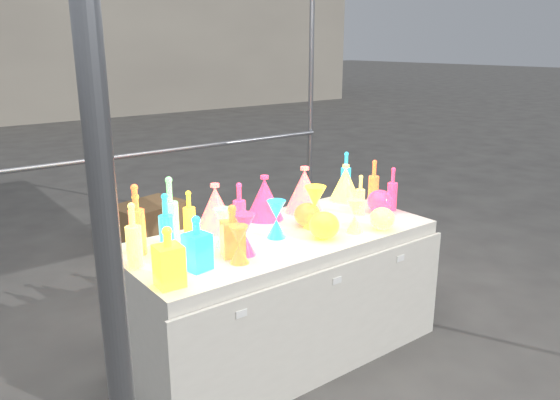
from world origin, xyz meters
TOP-DOWN VIEW (x-y plane):
  - ground at (0.00, 0.00)m, footprint 80.00×80.00m
  - display_table at (0.00, -0.01)m, footprint 1.84×0.83m
  - cardboard_box_closed at (0.10, 2.06)m, footprint 0.67×0.56m
  - cardboard_box_flat at (0.37, 2.56)m, footprint 0.71×0.56m
  - bottle_0 at (-0.75, 0.23)m, footprint 0.11×0.11m
  - bottle_1 at (-0.85, 0.35)m, footprint 0.09×0.09m
  - bottle_2 at (-0.77, 0.19)m, footprint 0.08×0.08m
  - bottle_3 at (-0.15, 0.18)m, footprint 0.08×0.08m
  - bottle_4 at (-0.85, 0.04)m, footprint 0.09×0.09m
  - bottle_5 at (-0.58, 0.19)m, footprint 0.09×0.09m
  - bottle_6 at (-0.43, 0.28)m, footprint 0.08×0.08m
  - bottle_7 at (-0.65, 0.11)m, footprint 0.10×0.10m
  - decanter_0 at (-0.81, -0.25)m, footprint 0.12×0.12m
  - decanter_1 at (-0.39, -0.12)m, footprint 0.14×0.14m
  - decanter_2 at (-0.62, -0.16)m, footprint 0.13×0.13m
  - hourglass_0 at (-0.42, -0.22)m, footprint 0.12×0.12m
  - hourglass_1 at (-0.34, -0.15)m, footprint 0.14×0.14m
  - hourglass_2 at (0.36, -0.23)m, footprint 0.12×0.12m
  - hourglass_3 at (-0.36, 0.02)m, footprint 0.13×0.13m
  - hourglass_4 at (0.23, -0.04)m, footprint 0.14×0.14m
  - hourglass_5 at (-0.05, -0.04)m, footprint 0.13×0.13m
  - globe_0 at (0.15, -0.21)m, footprint 0.17×0.17m
  - globe_1 at (0.51, -0.30)m, footprint 0.16×0.16m
  - globe_2 at (0.21, 0.01)m, footprint 0.21×0.21m
  - globe_3 at (0.75, -0.06)m, footprint 0.21×0.21m
  - lampshade_0 at (-0.25, 0.28)m, footprint 0.25×0.25m
  - lampshade_1 at (0.38, 0.25)m, footprint 0.33×0.33m
  - lampshade_2 at (0.10, 0.28)m, footprint 0.30×0.30m
  - lampshade_3 at (0.78, 0.28)m, footprint 0.23×0.23m
  - bottle_8 at (0.86, 0.36)m, footprint 0.09×0.09m
  - bottle_9 at (0.86, 0.09)m, footprint 0.09×0.09m
  - bottle_10 at (0.86, -0.07)m, footprint 0.07×0.07m
  - bottle_11 at (0.62, -0.02)m, footprint 0.08×0.08m

SIDE VIEW (x-z plane):
  - ground at x=0.00m, z-range 0.00..0.00m
  - cardboard_box_flat at x=0.37m, z-range 0.00..0.05m
  - cardboard_box_closed at x=0.10m, z-range 0.00..0.43m
  - display_table at x=0.00m, z-range 0.00..0.75m
  - globe_1 at x=0.51m, z-range 0.75..0.87m
  - globe_2 at x=0.21m, z-range 0.75..0.88m
  - globe_3 at x=0.75m, z-range 0.75..0.88m
  - globe_0 at x=0.15m, z-range 0.75..0.89m
  - hourglass_0 at x=-0.42m, z-range 0.75..0.94m
  - hourglass_2 at x=0.36m, z-range 0.75..0.94m
  - hourglass_3 at x=-0.36m, z-range 0.75..0.96m
  - hourglass_5 at x=-0.05m, z-range 0.75..0.96m
  - hourglass_1 at x=-0.34m, z-range 0.75..0.97m
  - lampshade_3 at x=0.78m, z-range 0.75..1.00m
  - hourglass_4 at x=0.23m, z-range 0.75..1.00m
  - bottle_11 at x=0.62m, z-range 0.75..1.01m
  - bottle_6 at x=-0.43m, z-range 0.75..1.01m
  - decanter_2 at x=-0.62m, z-range 0.75..1.02m
  - decanter_1 at x=-0.39m, z-range 0.75..1.02m
  - lampshade_2 at x=0.10m, z-range 0.75..1.02m
  - lampshade_0 at x=-0.25m, z-range 0.75..1.03m
  - decanter_0 at x=-0.81m, z-range 0.75..1.03m
  - bottle_10 at x=0.86m, z-range 0.75..1.03m
  - bottle_3 at x=-0.15m, z-range 0.75..1.04m
  - lampshade_1 at x=0.38m, z-range 0.75..1.04m
  - bottle_9 at x=0.86m, z-range 0.75..1.05m
  - bottle_0 at x=-0.75m, z-range 0.75..1.06m
  - bottle_8 at x=0.86m, z-range 0.75..1.07m
  - bottle_7 at x=-0.65m, z-range 0.75..1.07m
  - bottle_4 at x=-0.85m, z-range 0.75..1.08m
  - bottle_1 at x=-0.85m, z-range 0.75..1.09m
  - bottle_2 at x=-0.77m, z-range 0.75..1.12m
  - bottle_5 at x=-0.58m, z-range 0.75..1.13m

